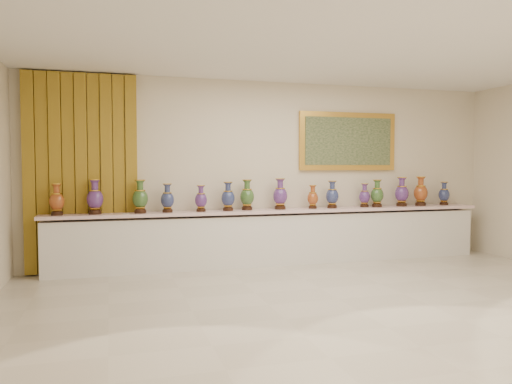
# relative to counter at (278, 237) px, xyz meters

# --- Properties ---
(ground) EXTENTS (8.00, 8.00, 0.00)m
(ground) POSITION_rel_counter_xyz_m (0.00, -2.27, -0.44)
(ground) COLOR beige
(ground) RESTS_ON ground
(room) EXTENTS (8.00, 8.00, 8.00)m
(room) POSITION_rel_counter_xyz_m (-2.33, 0.17, 1.15)
(room) COLOR beige
(room) RESTS_ON ground
(counter) EXTENTS (7.28, 0.48, 0.90)m
(counter) POSITION_rel_counter_xyz_m (0.00, 0.00, 0.00)
(counter) COLOR white
(counter) RESTS_ON ground
(vase_0) EXTENTS (0.21, 0.21, 0.46)m
(vase_0) POSITION_rel_counter_xyz_m (-3.36, -0.06, 0.67)
(vase_0) COLOR #31190D
(vase_0) RESTS_ON counter
(vase_1) EXTENTS (0.28, 0.28, 0.51)m
(vase_1) POSITION_rel_counter_xyz_m (-2.84, -0.03, 0.69)
(vase_1) COLOR #31190D
(vase_1) RESTS_ON counter
(vase_2) EXTENTS (0.26, 0.26, 0.50)m
(vase_2) POSITION_rel_counter_xyz_m (-2.20, -0.06, 0.69)
(vase_2) COLOR #31190D
(vase_2) RESTS_ON counter
(vase_3) EXTENTS (0.23, 0.23, 0.44)m
(vase_3) POSITION_rel_counter_xyz_m (-1.79, -0.03, 0.66)
(vase_3) COLOR #31190D
(vase_3) RESTS_ON counter
(vase_4) EXTENTS (0.24, 0.24, 0.41)m
(vase_4) POSITION_rel_counter_xyz_m (-1.28, -0.05, 0.65)
(vase_4) COLOR #31190D
(vase_4) RESTS_ON counter
(vase_5) EXTENTS (0.25, 0.25, 0.46)m
(vase_5) POSITION_rel_counter_xyz_m (-0.84, -0.03, 0.67)
(vase_5) COLOR #31190D
(vase_5) RESTS_ON counter
(vase_6) EXTENTS (0.25, 0.25, 0.49)m
(vase_6) POSITION_rel_counter_xyz_m (-0.52, 0.01, 0.68)
(vase_6) COLOR #31190D
(vase_6) RESTS_ON counter
(vase_7) EXTENTS (0.26, 0.26, 0.50)m
(vase_7) POSITION_rel_counter_xyz_m (0.04, -0.02, 0.69)
(vase_7) COLOR #31190D
(vase_7) RESTS_ON counter
(vase_8) EXTENTS (0.23, 0.23, 0.39)m
(vase_8) POSITION_rel_counter_xyz_m (0.60, -0.03, 0.64)
(vase_8) COLOR #31190D
(vase_8) RESTS_ON counter
(vase_9) EXTENTS (0.24, 0.24, 0.46)m
(vase_9) POSITION_rel_counter_xyz_m (0.95, -0.04, 0.67)
(vase_9) COLOR #31190D
(vase_9) RESTS_ON counter
(vase_10) EXTENTS (0.22, 0.22, 0.41)m
(vase_10) POSITION_rel_counter_xyz_m (1.58, 0.00, 0.65)
(vase_10) COLOR #31190D
(vase_10) RESTS_ON counter
(vase_11) EXTENTS (0.28, 0.28, 0.47)m
(vase_11) POSITION_rel_counter_xyz_m (1.79, -0.05, 0.68)
(vase_11) COLOR #31190D
(vase_11) RESTS_ON counter
(vase_12) EXTENTS (0.31, 0.31, 0.51)m
(vase_12) POSITION_rel_counter_xyz_m (2.29, -0.03, 0.69)
(vase_12) COLOR #31190D
(vase_12) RESTS_ON counter
(vase_13) EXTENTS (0.25, 0.25, 0.52)m
(vase_13) POSITION_rel_counter_xyz_m (2.68, -0.03, 0.70)
(vase_13) COLOR #31190D
(vase_13) RESTS_ON counter
(vase_14) EXTENTS (0.23, 0.23, 0.42)m
(vase_14) POSITION_rel_counter_xyz_m (3.20, 0.01, 0.65)
(vase_14) COLOR #31190D
(vase_14) RESTS_ON counter
(label_card) EXTENTS (0.10, 0.06, 0.00)m
(label_card) POSITION_rel_counter_xyz_m (-2.41, -0.14, 0.47)
(label_card) COLOR white
(label_card) RESTS_ON counter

